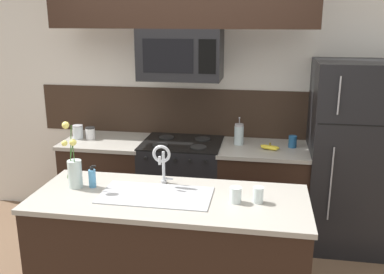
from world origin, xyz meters
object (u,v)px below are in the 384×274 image
object	(u,v)px
stove_range	(182,187)
storage_jar_tall	(78,132)
spare_glass	(258,195)
microwave	(181,54)
french_press	(239,134)
sink_faucet	(162,159)
storage_jar_medium	(90,133)
refrigerator	(354,156)
drinking_glass	(236,195)
flower_vase	(74,171)
coffee_tin	(293,142)
banana_bunch	(270,147)
dish_soap_bottle	(92,178)

from	to	relation	value
stove_range	storage_jar_tall	size ratio (longest dim) A/B	6.85
spare_glass	microwave	bearing A→B (deg)	121.59
stove_range	french_press	world-z (taller)	french_press
stove_range	sink_faucet	world-z (taller)	sink_faucet
microwave	storage_jar_medium	world-z (taller)	microwave
spare_glass	refrigerator	bearing A→B (deg)	56.28
spare_glass	drinking_glass	bearing A→B (deg)	-170.93
french_press	flower_vase	bearing A→B (deg)	-130.72
coffee_tin	spare_glass	size ratio (longest dim) A/B	1.03
stove_range	storage_jar_tall	xyz separation A→B (m)	(-1.06, -0.00, 0.52)
storage_jar_tall	refrigerator	bearing A→B (deg)	0.48
stove_range	microwave	xyz separation A→B (m)	(0.00, -0.02, 1.30)
storage_jar_medium	sink_faucet	bearing A→B (deg)	-46.89
coffee_tin	sink_faucet	distance (m)	1.48
banana_bunch	coffee_tin	size ratio (longest dim) A/B	1.73
microwave	dish_soap_bottle	world-z (taller)	microwave
microwave	drinking_glass	size ratio (longest dim) A/B	7.06
refrigerator	french_press	distance (m)	1.06
storage_jar_medium	spare_glass	distance (m)	2.10
stove_range	banana_bunch	distance (m)	0.96
refrigerator	dish_soap_bottle	xyz separation A→B (m)	(-2.02, -1.20, 0.12)
stove_range	dish_soap_bottle	bearing A→B (deg)	-109.75
banana_bunch	dish_soap_bottle	bearing A→B (deg)	-138.37
refrigerator	banana_bunch	size ratio (longest dim) A/B	9.06
refrigerator	flower_vase	xyz separation A→B (m)	(-2.14, -1.22, 0.17)
stove_range	storage_jar_tall	bearing A→B (deg)	-179.89
stove_range	banana_bunch	bearing A→B (deg)	-4.11
refrigerator	microwave	bearing A→B (deg)	-178.53
storage_jar_tall	spare_glass	xyz separation A→B (m)	(1.81, -1.24, -0.01)
stove_range	banana_bunch	xyz separation A→B (m)	(0.83, -0.06, 0.47)
stove_range	drinking_glass	size ratio (longest dim) A/B	8.81
refrigerator	storage_jar_medium	distance (m)	2.53
banana_bunch	french_press	size ratio (longest dim) A/B	0.71
microwave	storage_jar_medium	bearing A→B (deg)	178.34
french_press	sink_faucet	size ratio (longest dim) A/B	0.87
french_press	coffee_tin	size ratio (longest dim) A/B	2.43
stove_range	microwave	size ratio (longest dim) A/B	1.25
storage_jar_tall	storage_jar_medium	distance (m)	0.13
stove_range	refrigerator	size ratio (longest dim) A/B	0.54
storage_jar_tall	sink_faucet	distance (m)	1.54
storage_jar_tall	banana_bunch	world-z (taller)	storage_jar_tall
storage_jar_medium	french_press	world-z (taller)	french_press
microwave	french_press	size ratio (longest dim) A/B	2.79
storage_jar_tall	banana_bunch	xyz separation A→B (m)	(1.89, -0.06, -0.05)
french_press	sink_faucet	world-z (taller)	sink_faucet
drinking_glass	flower_vase	size ratio (longest dim) A/B	0.22
microwave	french_press	world-z (taller)	microwave
refrigerator	storage_jar_tall	distance (m)	2.65
storage_jar_medium	spare_glass	bearing A→B (deg)	-36.60
coffee_tin	sink_faucet	bearing A→B (deg)	-131.54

